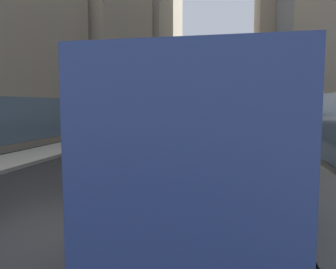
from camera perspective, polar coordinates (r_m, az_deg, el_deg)
The scene contains 11 objects.
ground_plane at distance 40.50m, azimuth 7.08°, elevation 1.90°, with size 120.00×120.00×0.00m, color #232326.
sidewalk_left at distance 41.35m, azimuth -0.82°, elevation 2.12°, with size 2.40×110.00×0.15m, color #ADA89E.
sidewalk_right at distance 40.43m, azimuth 15.16°, elevation 1.86°, with size 2.40×110.00×0.15m, color gray.
transit_bus at distance 8.87m, azimuth 8.41°, elevation 1.22°, with size 2.78×11.53×3.05m.
car_yellow_taxi at distance 52.05m, azimuth 9.48°, elevation 3.53°, with size 1.91×4.06×1.62m.
car_silver_sedan at distance 20.54m, azimuth 5.84°, elevation 0.90°, with size 1.82×4.28×1.62m.
car_blue_hatchback at distance 40.20m, azimuth 8.78°, elevation 3.03°, with size 1.78×4.71×1.62m.
car_black_suv at distance 22.77m, azimuth -3.82°, elevation 1.34°, with size 1.71×4.23×1.62m.
box_truck at distance 28.95m, azimuth -0.41°, elevation 3.88°, with size 2.30×7.50×3.05m.
dalmatian_dog at distance 6.22m, azimuth -14.18°, elevation -12.55°, with size 0.22×0.96×0.72m.
pedestrian_with_handbag at distance 11.69m, azimuth 23.26°, elevation -1.94°, with size 0.45×0.34×1.69m.
Camera 1 is at (3.32, -5.29, 2.41)m, focal length 34.51 mm.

